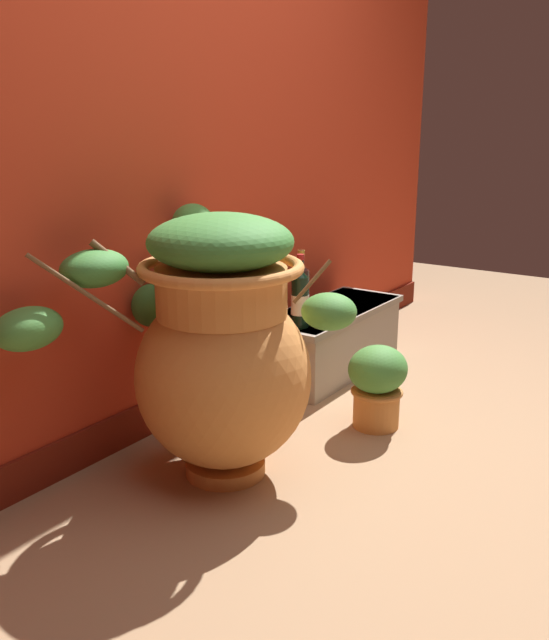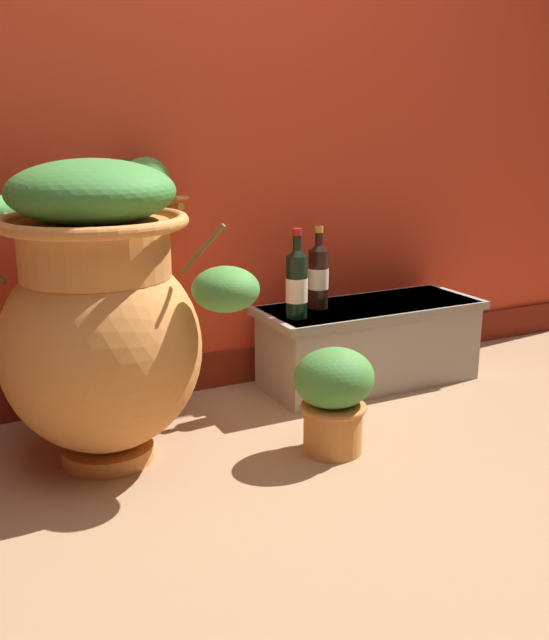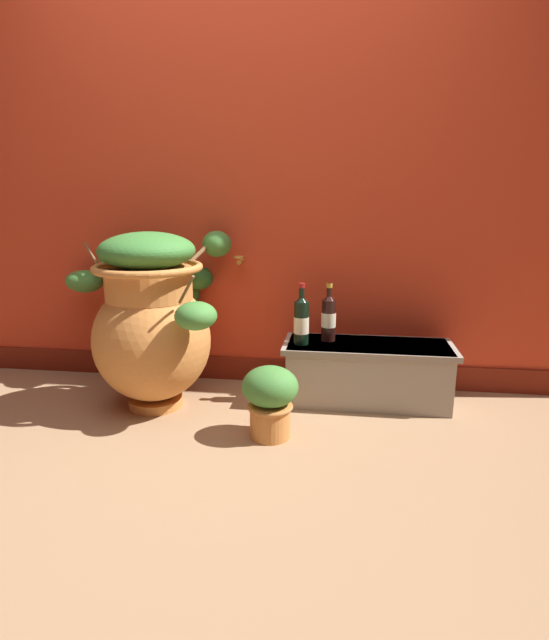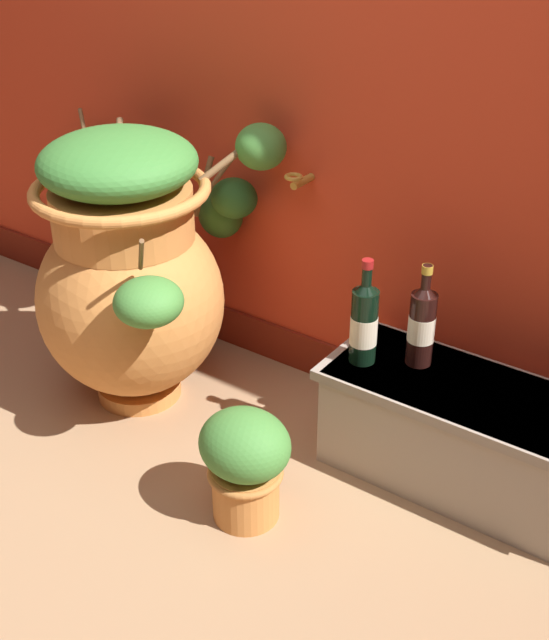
{
  "view_description": "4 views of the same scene",
  "coord_description": "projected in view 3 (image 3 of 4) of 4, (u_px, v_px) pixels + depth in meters",
  "views": [
    {
      "loc": [
        -2.07,
        -0.7,
        1.17
      ],
      "look_at": [
        0.21,
        0.87,
        0.37
      ],
      "focal_mm": 38.41,
      "sensor_mm": 36.0,
      "label": 1
    },
    {
      "loc": [
        -0.86,
        -1.4,
        1.0
      ],
      "look_at": [
        0.22,
        0.74,
        0.35
      ],
      "focal_mm": 41.06,
      "sensor_mm": 36.0,
      "label": 2
    },
    {
      "loc": [
        0.55,
        -1.67,
        1.07
      ],
      "look_at": [
        0.22,
        0.74,
        0.46
      ],
      "focal_mm": 28.0,
      "sensor_mm": 36.0,
      "label": 3
    },
    {
      "loc": [
        1.32,
        -0.98,
        1.63
      ],
      "look_at": [
        0.1,
        0.74,
        0.41
      ],
      "focal_mm": 47.13,
      "sensor_mm": 36.0,
      "label": 4
    }
  ],
  "objects": [
    {
      "name": "ground_plane",
      "position": [
        192.0,
        480.0,
        1.93
      ],
      "size": [
        7.0,
        7.0,
        0.0
      ],
      "primitive_type": "plane",
      "color": "#9E7A56"
    },
    {
      "name": "back_wall",
      "position": [
        246.0,
        155.0,
        2.77
      ],
      "size": [
        4.4,
        0.33,
        2.6
      ],
      "color": "red",
      "rests_on": "ground_plane"
    },
    {
      "name": "terracotta_urn",
      "position": [
        152.0,
        318.0,
        2.52
      ],
      "size": [
        1.02,
        0.77,
        0.9
      ],
      "color": "#CC7F3D",
      "rests_on": "ground_plane"
    },
    {
      "name": "stone_ledge",
      "position": [
        367.0,
        370.0,
        2.64
      ],
      "size": [
        0.88,
        0.35,
        0.32
      ],
      "color": "#9E9384",
      "rests_on": "ground_plane"
    },
    {
      "name": "wine_bottle_left",
      "position": [
        301.0,
        319.0,
        2.57
      ],
      "size": [
        0.08,
        0.08,
        0.32
      ],
      "color": "black",
      "rests_on": "stone_ledge"
    },
    {
      "name": "wine_bottle_middle",
      "position": [
        329.0,
        316.0,
        2.64
      ],
      "size": [
        0.08,
        0.08,
        0.31
      ],
      "color": "black",
      "rests_on": "stone_ledge"
    },
    {
      "name": "potted_shrub",
      "position": [
        270.0,
        398.0,
        2.24
      ],
      "size": [
        0.26,
        0.23,
        0.34
      ],
      "color": "#CC7F3D",
      "rests_on": "ground_plane"
    }
  ]
}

